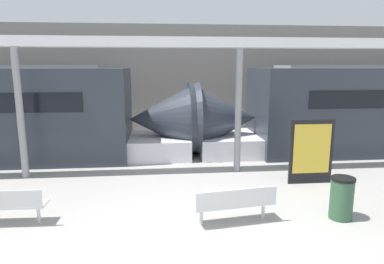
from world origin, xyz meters
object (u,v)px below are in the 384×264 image
at_px(bench_near, 235,202).
at_px(poster_board, 311,151).
at_px(support_column_near, 238,111).
at_px(support_column_far, 20,114).
at_px(bench_far, 1,203).
at_px(trash_bin, 342,198).

distance_m(bench_near, poster_board, 3.45).
height_order(bench_near, support_column_near, support_column_near).
bearing_deg(support_column_near, support_column_far, 180.00).
bearing_deg(bench_far, support_column_far, 104.29).
bearing_deg(support_column_near, trash_bin, -67.78).
distance_m(bench_near, trash_bin, 2.30).
distance_m(trash_bin, support_column_far, 8.55).
height_order(bench_far, support_column_near, support_column_near).
height_order(bench_far, poster_board, poster_board).
xyz_separation_m(poster_board, support_column_far, (-7.98, 1.30, 0.95)).
relative_size(bench_near, support_column_far, 0.47).
height_order(bench_near, bench_far, same).
relative_size(bench_near, poster_board, 0.98).
relative_size(support_column_near, support_column_far, 1.00).
bearing_deg(bench_far, trash_bin, -1.05).
bearing_deg(trash_bin, support_column_far, 155.49).
bearing_deg(bench_near, support_column_near, 67.84).
height_order(trash_bin, poster_board, poster_board).
bearing_deg(bench_far, bench_near, -2.79).
bearing_deg(trash_bin, poster_board, 82.01).
relative_size(trash_bin, poster_board, 0.51).
height_order(poster_board, support_column_near, support_column_near).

